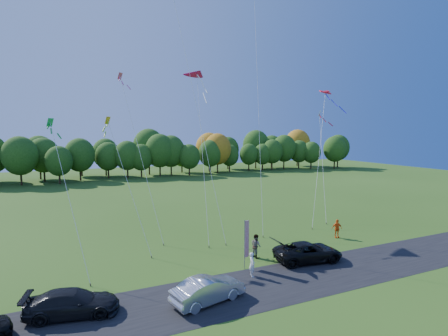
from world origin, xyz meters
name	(u,v)px	position (x,y,z in m)	size (l,w,h in m)	color
ground	(255,262)	(0.00, 0.00, 0.00)	(160.00, 160.00, 0.00)	#2B4E14
asphalt_strip	(284,282)	(0.00, -4.00, 0.01)	(90.00, 6.00, 0.01)	black
tree_line	(133,178)	(0.00, 55.00, 0.00)	(116.00, 12.00, 10.00)	#1E4711
black_suv	(308,252)	(3.99, -1.55, 0.77)	(2.55, 5.52, 1.53)	black
silver_sedan	(208,290)	(-5.86, -4.50, 0.77)	(1.64, 4.70, 1.55)	#BDBCC2
dark_truck_a	(72,303)	(-13.45, -2.77, 0.74)	(2.07, 5.10, 1.48)	black
person_tailgate_a	(252,264)	(-1.56, -2.28, 0.88)	(0.64, 0.42, 1.77)	white
person_tailgate_b	(256,246)	(0.61, 0.96, 0.97)	(0.94, 0.74, 1.94)	gray
person_east	(337,229)	(10.49, 2.30, 0.92)	(1.08, 0.45, 1.83)	#E15C15
feather_flag	(246,239)	(-1.23, -0.76, 2.31)	(0.48, 0.22, 3.79)	#999999
kite_delta_blue	(190,76)	(-2.09, 9.35, 15.76)	(5.03, 10.41, 32.25)	#4C3F33
kite_parafoil_orange	(257,81)	(6.57, 11.35, 16.07)	(7.03, 12.63, 32.51)	#4C3F33
kite_delta_red	(202,146)	(-0.64, 10.03, 8.96)	(4.25, 11.43, 18.68)	#4C3F33
kite_parafoil_rainbow	(320,153)	(13.80, 9.14, 7.83)	(8.72, 7.50, 15.99)	#4C3F33
kite_diamond_yellow	(129,185)	(-8.64, 6.73, 5.83)	(3.18, 5.35, 12.04)	#4C3F33
kite_diamond_green	(69,197)	(-13.36, 3.80, 5.67)	(2.71, 6.52, 11.75)	#4C3F33
kite_diamond_white	(323,164)	(15.06, 10.04, 6.49)	(4.93, 7.50, 13.53)	#4C3F33
kite_diamond_pink	(140,155)	(-6.80, 10.68, 8.15)	(3.00, 7.93, 16.77)	#4C3F33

